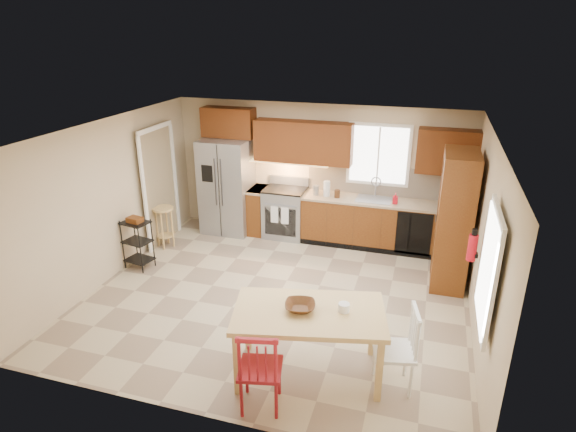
{
  "coord_description": "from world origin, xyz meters",
  "views": [
    {
      "loc": [
        1.96,
        -5.96,
        3.8
      ],
      "look_at": [
        0.04,
        0.4,
        1.15
      ],
      "focal_mm": 30.0,
      "sensor_mm": 36.0,
      "label": 1
    }
  ],
  "objects_px": {
    "range_stove": "(285,213)",
    "soap_bottle": "(395,198)",
    "refrigerator": "(227,186)",
    "chair_red": "(260,367)",
    "dining_table": "(309,343)",
    "bar_stool": "(165,227)",
    "utility_cart": "(138,244)",
    "pantry": "(454,220)",
    "table_jar": "(344,309)",
    "chair_white": "(394,349)",
    "table_bowl": "(300,310)",
    "fire_extinguisher": "(472,248)"
  },
  "relations": [
    {
      "from": "soap_bottle",
      "to": "pantry",
      "type": "height_order",
      "value": "pantry"
    },
    {
      "from": "fire_extinguisher",
      "to": "utility_cart",
      "type": "bearing_deg",
      "value": 179.2
    },
    {
      "from": "chair_white",
      "to": "table_bowl",
      "type": "relative_size",
      "value": 2.9
    },
    {
      "from": "fire_extinguisher",
      "to": "table_jar",
      "type": "bearing_deg",
      "value": -131.71
    },
    {
      "from": "refrigerator",
      "to": "chair_white",
      "type": "height_order",
      "value": "refrigerator"
    },
    {
      "from": "chair_red",
      "to": "table_jar",
      "type": "relative_size",
      "value": 6.37
    },
    {
      "from": "refrigerator",
      "to": "chair_white",
      "type": "distance_m",
      "value": 5.05
    },
    {
      "from": "range_stove",
      "to": "bar_stool",
      "type": "distance_m",
      "value": 2.24
    },
    {
      "from": "table_jar",
      "to": "soap_bottle",
      "type": "bearing_deg",
      "value": 86.04
    },
    {
      "from": "refrigerator",
      "to": "table_jar",
      "type": "bearing_deg",
      "value": -50.3
    },
    {
      "from": "chair_white",
      "to": "table_jar",
      "type": "xyz_separation_m",
      "value": [
        -0.58,
        0.06,
        0.37
      ]
    },
    {
      "from": "bar_stool",
      "to": "utility_cart",
      "type": "height_order",
      "value": "utility_cart"
    },
    {
      "from": "chair_red",
      "to": "utility_cart",
      "type": "bearing_deg",
      "value": 129.0
    },
    {
      "from": "refrigerator",
      "to": "pantry",
      "type": "bearing_deg",
      "value": -12.62
    },
    {
      "from": "table_bowl",
      "to": "utility_cart",
      "type": "bearing_deg",
      "value": 151.93
    },
    {
      "from": "table_bowl",
      "to": "utility_cart",
      "type": "xyz_separation_m",
      "value": [
        -3.26,
        1.74,
        -0.4
      ]
    },
    {
      "from": "dining_table",
      "to": "refrigerator",
      "type": "bearing_deg",
      "value": 112.55
    },
    {
      "from": "range_stove",
      "to": "fire_extinguisher",
      "type": "relative_size",
      "value": 2.56
    },
    {
      "from": "soap_bottle",
      "to": "dining_table",
      "type": "height_order",
      "value": "soap_bottle"
    },
    {
      "from": "fire_extinguisher",
      "to": "bar_stool",
      "type": "bearing_deg",
      "value": 169.74
    },
    {
      "from": "fire_extinguisher",
      "to": "dining_table",
      "type": "xyz_separation_m",
      "value": [
        -1.76,
        -1.67,
        -0.69
      ]
    },
    {
      "from": "pantry",
      "to": "dining_table",
      "type": "height_order",
      "value": "pantry"
    },
    {
      "from": "fire_extinguisher",
      "to": "chair_white",
      "type": "distance_m",
      "value": 1.91
    },
    {
      "from": "fire_extinguisher",
      "to": "dining_table",
      "type": "bearing_deg",
      "value": -136.57
    },
    {
      "from": "dining_table",
      "to": "table_jar",
      "type": "relative_size",
      "value": 10.84
    },
    {
      "from": "dining_table",
      "to": "bar_stool",
      "type": "bearing_deg",
      "value": 129.74
    },
    {
      "from": "fire_extinguisher",
      "to": "chair_red",
      "type": "relative_size",
      "value": 0.36
    },
    {
      "from": "fire_extinguisher",
      "to": "pantry",
      "type": "bearing_deg",
      "value": 100.78
    },
    {
      "from": "table_jar",
      "to": "table_bowl",
      "type": "bearing_deg",
      "value": -167.47
    },
    {
      "from": "chair_white",
      "to": "bar_stool",
      "type": "bearing_deg",
      "value": 46.84
    },
    {
      "from": "range_stove",
      "to": "soap_bottle",
      "type": "xyz_separation_m",
      "value": [
        2.03,
        -0.08,
        0.54
      ]
    },
    {
      "from": "chair_red",
      "to": "bar_stool",
      "type": "relative_size",
      "value": 1.3
    },
    {
      "from": "bar_stool",
      "to": "soap_bottle",
      "type": "bearing_deg",
      "value": 19.2
    },
    {
      "from": "dining_table",
      "to": "chair_white",
      "type": "height_order",
      "value": "chair_white"
    },
    {
      "from": "fire_extinguisher",
      "to": "utility_cart",
      "type": "height_order",
      "value": "fire_extinguisher"
    },
    {
      "from": "utility_cart",
      "to": "chair_red",
      "type": "bearing_deg",
      "value": -27.38
    },
    {
      "from": "bar_stool",
      "to": "dining_table",
      "type": "bearing_deg",
      "value": -32.82
    },
    {
      "from": "range_stove",
      "to": "fire_extinguisher",
      "type": "bearing_deg",
      "value": -32.62
    },
    {
      "from": "table_bowl",
      "to": "chair_white",
      "type": "bearing_deg",
      "value": 2.71
    },
    {
      "from": "table_bowl",
      "to": "bar_stool",
      "type": "xyz_separation_m",
      "value": [
        -3.26,
        2.6,
        -0.45
      ]
    },
    {
      "from": "range_stove",
      "to": "chair_red",
      "type": "bearing_deg",
      "value": -76.21
    },
    {
      "from": "fire_extinguisher",
      "to": "table_jar",
      "type": "relative_size",
      "value": 2.31
    },
    {
      "from": "utility_cart",
      "to": "range_stove",
      "type": "bearing_deg",
      "value": 56.18
    },
    {
      "from": "soap_bottle",
      "to": "chair_white",
      "type": "distance_m",
      "value": 3.62
    },
    {
      "from": "pantry",
      "to": "table_bowl",
      "type": "xyz_separation_m",
      "value": [
        -1.67,
        -2.72,
        -0.22
      ]
    },
    {
      "from": "soap_bottle",
      "to": "chair_white",
      "type": "bearing_deg",
      "value": -84.59
    },
    {
      "from": "fire_extinguisher",
      "to": "chair_white",
      "type": "xyz_separation_m",
      "value": [
        -0.81,
        -1.62,
        -0.6
      ]
    },
    {
      "from": "refrigerator",
      "to": "table_bowl",
      "type": "relative_size",
      "value": 5.33
    },
    {
      "from": "refrigerator",
      "to": "chair_red",
      "type": "xyz_separation_m",
      "value": [
        2.22,
        -4.29,
        -0.41
      ]
    },
    {
      "from": "pantry",
      "to": "chair_white",
      "type": "distance_m",
      "value": 2.79
    }
  ]
}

